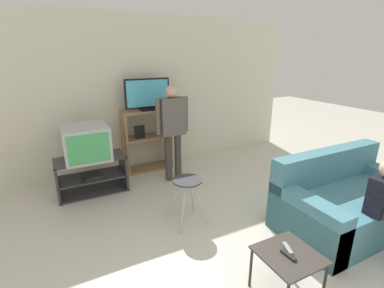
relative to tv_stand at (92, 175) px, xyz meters
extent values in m
cube|color=silver|center=(0.85, 0.72, 1.04)|extent=(6.40, 0.06, 2.60)
cube|color=#38383D|center=(0.00, 0.00, -0.26)|extent=(0.97, 0.46, 0.02)
cube|color=#38383D|center=(0.00, 0.00, -0.02)|extent=(0.94, 0.46, 0.02)
cube|color=#38383D|center=(0.00, 0.00, 0.26)|extent=(0.97, 0.46, 0.02)
cube|color=#38383D|center=(-0.47, 0.00, 0.00)|extent=(0.03, 0.46, 0.54)
cube|color=#38383D|center=(0.47, 0.00, 0.00)|extent=(0.03, 0.46, 0.54)
cube|color=black|center=(0.00, -0.05, 0.01)|extent=(0.24, 0.28, 0.05)
cube|color=#B2B2B7|center=(-0.03, 0.01, 0.51)|extent=(0.61, 0.65, 0.48)
cube|color=#3FA559|center=(-0.03, -0.31, 0.51)|extent=(0.53, 0.01, 0.40)
cube|color=#9E7A51|center=(0.63, 0.47, 0.27)|extent=(0.03, 0.37, 1.07)
cube|color=#9E7A51|center=(1.41, 0.47, 0.27)|extent=(0.03, 0.37, 1.07)
cube|color=#9E7A51|center=(1.02, 0.47, -0.25)|extent=(0.75, 0.37, 0.03)
cube|color=#9E7A51|center=(1.02, 0.47, 0.32)|extent=(0.75, 0.37, 0.03)
cube|color=#9E7A51|center=(1.02, 0.47, 0.79)|extent=(0.75, 0.37, 0.03)
cube|color=black|center=(0.88, 0.41, 0.45)|extent=(0.18, 0.04, 0.22)
cube|color=black|center=(1.05, 0.44, 0.82)|extent=(0.27, 0.20, 0.04)
cube|color=black|center=(1.05, 0.44, 1.08)|extent=(0.76, 0.04, 0.48)
cube|color=#4CB7E0|center=(1.05, 0.42, 1.08)|extent=(0.71, 0.01, 0.43)
cylinder|color=#B7B7BC|center=(0.80, -1.45, 0.00)|extent=(0.17, 0.18, 0.55)
cylinder|color=#B7B7BC|center=(1.03, -1.45, 0.00)|extent=(0.17, 0.18, 0.55)
cylinder|color=#B7B7BC|center=(0.80, -1.21, 0.00)|extent=(0.17, 0.18, 0.55)
cylinder|color=#B7B7BC|center=(1.03, -1.21, 0.00)|extent=(0.17, 0.18, 0.55)
cylinder|color=#333338|center=(0.92, -1.33, 0.28)|extent=(0.35, 0.35, 0.02)
cube|color=#38332D|center=(1.17, -2.70, 0.15)|extent=(0.46, 0.46, 0.02)
cylinder|color=black|center=(1.38, -2.91, -0.06)|extent=(0.02, 0.02, 0.40)
cylinder|color=black|center=(0.96, -2.49, -0.06)|extent=(0.02, 0.02, 0.40)
cylinder|color=black|center=(1.38, -2.49, -0.06)|extent=(0.02, 0.02, 0.40)
cube|color=#232328|center=(1.14, -2.71, 0.16)|extent=(0.04, 0.15, 0.02)
cube|color=gray|center=(1.20, -2.65, 0.16)|extent=(0.09, 0.15, 0.02)
cube|color=teal|center=(2.56, -2.30, -0.04)|extent=(1.69, 0.92, 0.46)
cube|color=teal|center=(2.56, -1.94, 0.39)|extent=(1.69, 0.20, 0.40)
cube|color=teal|center=(1.82, -2.30, 0.02)|extent=(0.22, 0.92, 0.58)
cylinder|color=#3D3833|center=(1.16, -0.14, 0.12)|extent=(0.11, 0.11, 0.77)
cylinder|color=#3D3833|center=(1.33, -0.14, 0.12)|extent=(0.11, 0.11, 0.77)
cube|color=#5B5651|center=(1.25, -0.14, 0.79)|extent=(0.38, 0.20, 0.57)
cylinder|color=#5B5651|center=(1.02, -0.14, 0.80)|extent=(0.08, 0.08, 0.55)
cylinder|color=#5B5651|center=(1.47, -0.14, 0.80)|extent=(0.08, 0.08, 0.55)
sphere|color=#DBAD89|center=(1.25, -0.14, 1.17)|extent=(0.18, 0.18, 0.18)
cube|color=black|center=(2.38, -2.70, 0.39)|extent=(0.30, 0.17, 0.39)
camera|label=1|loc=(-0.39, -4.00, 1.72)|focal=26.00mm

